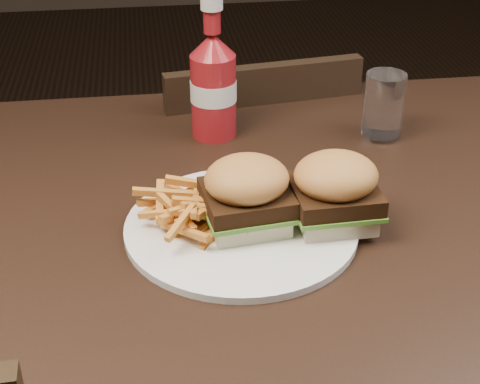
{
  "coord_description": "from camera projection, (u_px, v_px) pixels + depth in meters",
  "views": [
    {
      "loc": [
        -0.15,
        -0.8,
        1.26
      ],
      "look_at": [
        -0.05,
        -0.04,
        0.8
      ],
      "focal_mm": 55.0,
      "sensor_mm": 36.0,
      "label": 1
    }
  ],
  "objects": [
    {
      "name": "sandwich_half_a",
      "position": [
        247.0,
        217.0,
        0.9
      ],
      "size": [
        0.1,
        0.1,
        0.02
      ],
      "primitive_type": "cube",
      "rotation": [
        0.0,
        0.0,
        0.12
      ],
      "color": "beige",
      "rests_on": "plate"
    },
    {
      "name": "sandwich_half_b",
      "position": [
        333.0,
        213.0,
        0.91
      ],
      "size": [
        0.09,
        0.09,
        0.02
      ],
      "primitive_type": "cube",
      "rotation": [
        0.0,
        0.0,
        0.03
      ],
      "color": "#FAEAC4",
      "rests_on": "plate"
    },
    {
      "name": "plate",
      "position": [
        241.0,
        227.0,
        0.91
      ],
      "size": [
        0.29,
        0.29,
        0.01
      ],
      "primitive_type": "cylinder",
      "color": "white",
      "rests_on": "dining_table"
    },
    {
      "name": "fries_pile",
      "position": [
        197.0,
        208.0,
        0.9
      ],
      "size": [
        0.12,
        0.12,
        0.04
      ],
      "primitive_type": null,
      "rotation": [
        0.0,
        0.0,
        -0.05
      ],
      "color": "orange",
      "rests_on": "plate"
    },
    {
      "name": "dining_table",
      "position": [
        271.0,
        221.0,
        0.97
      ],
      "size": [
        1.2,
        0.8,
        0.04
      ],
      "primitive_type": "cube",
      "color": "black",
      "rests_on": "ground"
    },
    {
      "name": "tumbler",
      "position": [
        384.0,
        104.0,
        1.11
      ],
      "size": [
        0.06,
        0.06,
        0.1
      ],
      "primitive_type": "cylinder",
      "rotation": [
        0.0,
        0.0,
        -0.0
      ],
      "color": "white",
      "rests_on": "dining_table"
    },
    {
      "name": "chair_far",
      "position": [
        239.0,
        212.0,
        1.55
      ],
      "size": [
        0.4,
        0.4,
        0.03
      ],
      "primitive_type": "cube",
      "rotation": [
        0.0,
        0.0,
        3.27
      ],
      "color": "black",
      "rests_on": "ground"
    },
    {
      "name": "ketchup_bottle",
      "position": [
        214.0,
        99.0,
        1.11
      ],
      "size": [
        0.08,
        0.08,
        0.14
      ],
      "primitive_type": "cylinder",
      "rotation": [
        0.0,
        0.0,
        -0.14
      ],
      "color": "maroon",
      "rests_on": "dining_table"
    }
  ]
}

